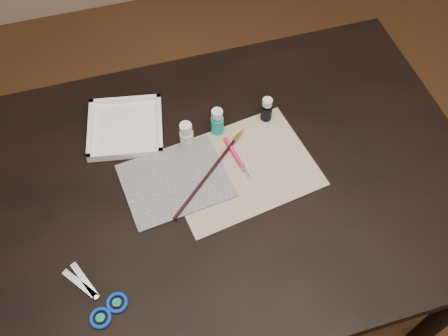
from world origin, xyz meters
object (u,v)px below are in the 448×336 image
object	(u,v)px
paint_bottle_white	(187,136)
paint_bottle_cyan	(217,121)
paint_bottle_navy	(267,109)
canvas	(175,181)
scissors	(89,295)
palette_tray	(125,127)
paper	(240,168)

from	to	relation	value
paint_bottle_white	paint_bottle_cyan	xyz separation A→B (m)	(0.09, 0.02, -0.00)
paint_bottle_navy	canvas	bearing A→B (deg)	-155.54
paint_bottle_navy	scissors	bearing A→B (deg)	-145.68
canvas	paint_bottle_cyan	distance (m)	0.20
paint_bottle_navy	scissors	size ratio (longest dim) A/B	0.40
canvas	paint_bottle_white	xyz separation A→B (m)	(0.06, 0.10, 0.04)
palette_tray	paint_bottle_navy	bearing A→B (deg)	-10.40
canvas	palette_tray	xyz separation A→B (m)	(-0.09, 0.20, 0.01)
paint_bottle_navy	palette_tray	xyz separation A→B (m)	(-0.38, 0.07, -0.03)
paint_bottle_cyan	scissors	xyz separation A→B (m)	(-0.40, -0.36, -0.04)
paper	paint_bottle_cyan	bearing A→B (deg)	99.95
canvas	palette_tray	world-z (taller)	palette_tray
paper	scissors	world-z (taller)	scissors
paper	canvas	world-z (taller)	canvas
paint_bottle_white	paint_bottle_cyan	world-z (taller)	paint_bottle_white
canvas	palette_tray	bearing A→B (deg)	114.28
paint_bottle_cyan	palette_tray	distance (m)	0.25
paint_bottle_white	paint_bottle_navy	xyz separation A→B (m)	(0.23, 0.03, -0.01)
paint_bottle_cyan	palette_tray	bearing A→B (deg)	162.44
canvas	scissors	world-z (taller)	scissors
canvas	palette_tray	size ratio (longest dim) A/B	1.30
paint_bottle_white	paint_bottle_navy	world-z (taller)	paint_bottle_white
palette_tray	scissors	bearing A→B (deg)	-110.09
scissors	paint_bottle_navy	bearing A→B (deg)	-93.07
paper	canvas	distance (m)	0.17
canvas	scissors	bearing A→B (deg)	-136.63
canvas	paint_bottle_navy	xyz separation A→B (m)	(0.29, 0.13, 0.03)
canvas	scissors	size ratio (longest dim) A/B	1.37
paint_bottle_white	scissors	world-z (taller)	paint_bottle_white
paint_bottle_cyan	paint_bottle_white	bearing A→B (deg)	-164.62
paint_bottle_white	scissors	bearing A→B (deg)	-132.38
canvas	paint_bottle_white	size ratio (longest dim) A/B	2.96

